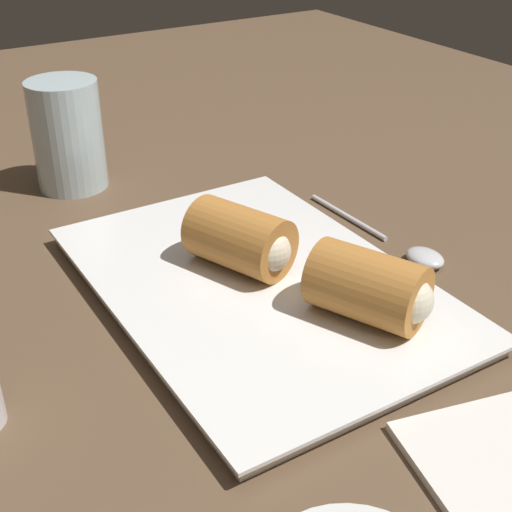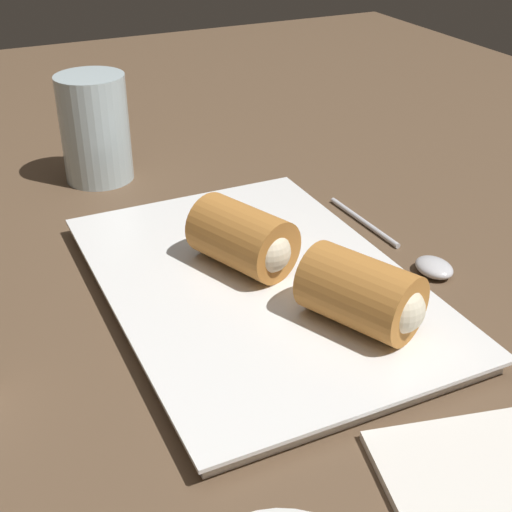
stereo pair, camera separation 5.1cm
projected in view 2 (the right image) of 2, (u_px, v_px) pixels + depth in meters
table_surface at (266, 303)px, 57.12cm from camera, size 180.00×140.00×2.00cm
serving_plate at (256, 287)px, 55.95cm from camera, size 33.03×22.54×1.50cm
roll_front_left at (247, 239)px, 55.84cm from camera, size 9.21×7.60×5.08cm
roll_front_right at (366, 295)px, 48.92cm from camera, size 9.28×7.88×5.08cm
spoon at (420, 258)px, 60.21cm from camera, size 17.27×2.86×1.24cm
drinking_glass at (95, 129)px, 73.40cm from camera, size 7.08×7.08×11.08cm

